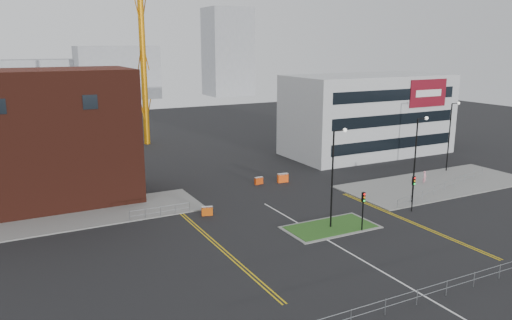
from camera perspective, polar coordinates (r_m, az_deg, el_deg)
The scene contains 27 objects.
ground at distance 39.83m, azimuth 13.02°, elevation -11.65°, with size 200.00×200.00×0.00m, color black.
pavement_left at distance 51.94m, azimuth -21.74°, elevation -6.27°, with size 28.00×8.00×0.12m, color slate.
pavement_right at distance 63.91m, azimuth 19.97°, elevation -2.58°, with size 24.00×10.00×0.12m, color slate.
island_kerb at distance 46.73m, azimuth 8.51°, elevation -7.61°, with size 8.60×4.60×0.08m, color slate.
grass_island at distance 46.72m, azimuth 8.51°, elevation -7.59°, with size 8.00×4.00×0.12m, color #224A18.
brick_building at distance 55.96m, azimuth -26.02°, elevation 1.88°, with size 24.20×10.07×14.24m.
office_block at distance 78.18m, azimuth 12.63°, elevation 5.09°, with size 25.00×12.20×12.00m.
streetlamp_island at distance 45.25m, azimuth 8.96°, elevation -1.18°, with size 1.46×0.36×9.18m.
streetlamp_right_near at distance 54.48m, azimuth 17.92°, elevation 0.76°, with size 1.46×0.36×9.18m.
streetlamp_right_far at distance 69.96m, azimuth 21.37°, elevation 3.11°, with size 1.46×0.36×9.18m.
traffic_light_island at distance 45.58m, azimuth 12.16°, elevation -4.94°, with size 0.28×0.33×3.65m.
traffic_light_right at distance 52.22m, azimuth 17.55°, elevation -2.95°, with size 0.28×0.33×3.65m.
railing_front at distance 35.66m, azimuth 19.51°, elevation -13.76°, with size 24.05×0.05×1.10m.
railing_left at distance 49.54m, azimuth -10.87°, elevation -5.63°, with size 6.05×0.05×1.10m.
railing_right at distance 61.04m, azimuth 20.78°, elevation -2.66°, with size 19.05×5.05×1.10m.
centre_line at distance 41.21m, azimuth 11.19°, elevation -10.68°, with size 0.15×30.00×0.01m, color silver.
yellow_left_a at distance 43.31m, azimuth -5.13°, elevation -9.27°, with size 0.12×24.00×0.01m, color gold.
yellow_left_b at distance 43.42m, azimuth -4.76°, elevation -9.20°, with size 0.12×24.00×0.01m, color gold.
yellow_right_a at distance 49.96m, azimuth 16.91°, elevation -6.71°, with size 0.12×20.00×0.01m, color gold.
yellow_right_b at distance 50.16m, azimuth 17.15°, elevation -6.65°, with size 0.12×20.00×0.01m, color gold.
skyline_b at distance 161.00m, azimuth -15.55°, elevation 9.60°, with size 24.00×12.00×16.00m, color gray.
skyline_c at distance 167.10m, azimuth -3.24°, elevation 12.21°, with size 14.00×12.00×28.00m, color gray.
skyline_d at distance 168.22m, azimuth -22.31°, elevation 8.55°, with size 30.00×12.00×12.00m, color gray.
pedestrian at distance 63.36m, azimuth 18.72°, elevation -1.91°, with size 0.59×0.39×1.61m, color pink.
barrier_left at distance 49.49m, azimuth -5.61°, elevation -5.78°, with size 1.14×0.63×0.91m.
barrier_mid at distance 60.02m, azimuth 0.32°, elevation -2.34°, with size 1.07×0.43×0.88m.
barrier_right at distance 60.90m, azimuth 3.08°, elevation -2.01°, with size 1.36×0.56×1.11m.
Camera 1 is at (-24.09, -27.13, 16.43)m, focal length 35.00 mm.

